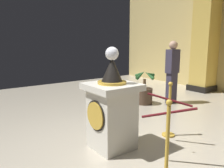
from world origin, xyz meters
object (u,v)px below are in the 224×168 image
object	(u,v)px
pedestal_clock	(112,110)
stanchion_near	(167,152)
potted_palm_left	(144,93)
bystander_guest	(172,70)
stanchion_far	(169,117)

from	to	relation	value
pedestal_clock	stanchion_near	xyz separation A→B (m)	(1.17, 0.01, -0.29)
potted_palm_left	bystander_guest	size ratio (longest dim) A/B	0.55
bystander_guest	potted_palm_left	bearing A→B (deg)	-120.22
pedestal_clock	stanchion_near	bearing A→B (deg)	0.60
pedestal_clock	bystander_guest	bearing A→B (deg)	113.19
pedestal_clock	stanchion_far	size ratio (longest dim) A/B	1.62
stanchion_near	stanchion_far	bearing A→B (deg)	129.50
stanchion_far	potted_palm_left	size ratio (longest dim) A/B	1.08
pedestal_clock	stanchion_near	world-z (taller)	pedestal_clock
stanchion_far	bystander_guest	xyz separation A→B (m)	(-1.53, 1.88, 0.57)
pedestal_clock	potted_palm_left	distance (m)	2.94
pedestal_clock	potted_palm_left	size ratio (longest dim) A/B	1.75
stanchion_far	bystander_guest	bearing A→B (deg)	129.06
stanchion_near	potted_palm_left	world-z (taller)	stanchion_near
bystander_guest	stanchion_far	bearing A→B (deg)	-50.94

